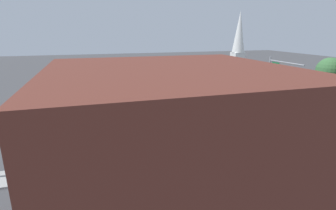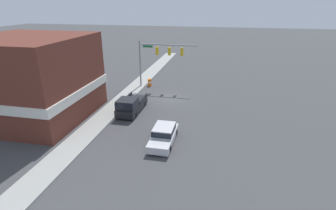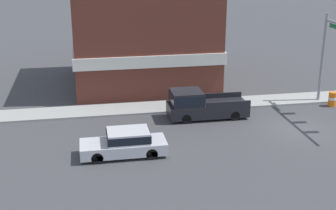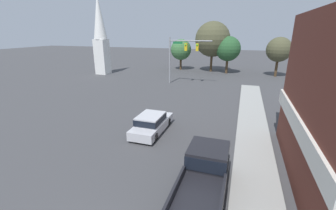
# 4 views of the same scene
# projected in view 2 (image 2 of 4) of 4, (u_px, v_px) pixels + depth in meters

# --- Properties ---
(ground_plane) EXTENTS (200.00, 200.00, 0.00)m
(ground_plane) POSITION_uv_depth(u_px,v_px,m) (169.00, 98.00, 33.89)
(ground_plane) COLOR #424244
(sidewalk_curb) EXTENTS (2.40, 60.00, 0.14)m
(sidewalk_curb) POSITION_uv_depth(u_px,v_px,m) (128.00, 94.00, 34.95)
(sidewalk_curb) COLOR #9E9E99
(sidewalk_curb) RESTS_ON ground
(near_signal_assembly) EXTENTS (8.23, 0.49, 6.65)m
(near_signal_assembly) POSITION_uv_depth(u_px,v_px,m) (159.00, 54.00, 36.15)
(near_signal_assembly) COLOR gray
(near_signal_assembly) RESTS_ON ground
(car_lead) EXTENTS (1.87, 4.82, 1.48)m
(car_lead) POSITION_uv_depth(u_px,v_px,m) (164.00, 134.00, 23.07)
(car_lead) COLOR black
(car_lead) RESTS_ON ground
(pickup_truck_parked) EXTENTS (2.06, 5.41, 1.97)m
(pickup_truck_parked) POSITION_uv_depth(u_px,v_px,m) (130.00, 105.00, 29.00)
(pickup_truck_parked) COLOR black
(pickup_truck_parked) RESTS_ON ground
(construction_barrel) EXTENTS (0.56, 0.56, 1.05)m
(construction_barrel) POSITION_uv_depth(u_px,v_px,m) (150.00, 82.00, 38.51)
(construction_barrel) COLOR orange
(construction_barrel) RESTS_ON ground
(corner_brick_building) EXTENTS (11.47, 11.50, 8.48)m
(corner_brick_building) POSITION_uv_depth(u_px,v_px,m) (32.00, 79.00, 27.27)
(corner_brick_building) COLOR brown
(corner_brick_building) RESTS_ON ground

